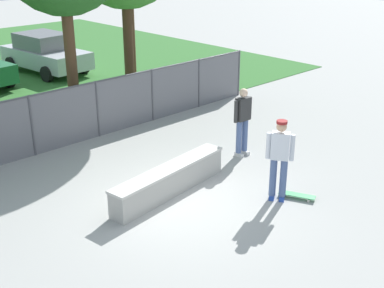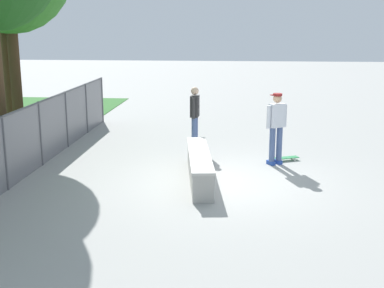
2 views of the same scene
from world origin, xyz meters
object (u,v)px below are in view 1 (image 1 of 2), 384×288
object	(u,v)px
car_silver	(45,53)
bystander	(243,119)
skateboarder	(280,157)
skateboard	(297,195)
concrete_ledge	(170,180)

from	to	relation	value
car_silver	bystander	size ratio (longest dim) A/B	2.39
skateboarder	skateboard	distance (m)	1.06
concrete_ledge	skateboard	bearing A→B (deg)	-48.48
concrete_ledge	car_silver	xyz separation A→B (m)	(3.58, 12.00, 0.51)
concrete_ledge	skateboarder	bearing A→B (deg)	-51.07
skateboard	car_silver	xyz separation A→B (m)	(1.71, 14.12, 0.77)
bystander	car_silver	bearing A→B (deg)	86.26
bystander	skateboarder	bearing A→B (deg)	-121.21
skateboard	bystander	world-z (taller)	bystander
concrete_ledge	bystander	bearing A→B (deg)	6.80
car_silver	bystander	xyz separation A→B (m)	(-0.76, -11.67, 0.17)
skateboarder	car_silver	xyz separation A→B (m)	(2.09, 13.86, -0.19)
skateboard	car_silver	size ratio (longest dim) A/B	0.19
skateboarder	skateboard	bearing A→B (deg)	-35.05
concrete_ledge	skateboarder	distance (m)	2.48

